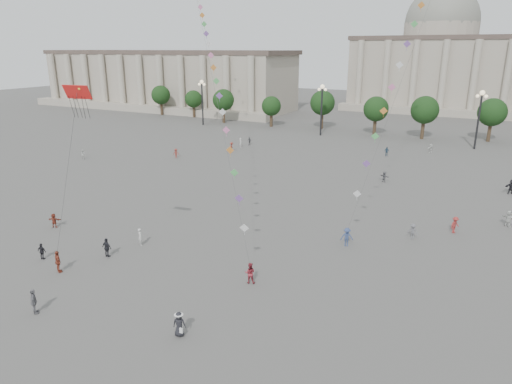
% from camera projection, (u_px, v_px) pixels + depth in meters
% --- Properties ---
extents(ground, '(360.00, 360.00, 0.00)m').
position_uv_depth(ground, '(183.00, 317.00, 31.67)').
color(ground, '#4F4D4B').
rests_on(ground, ground).
extents(hall_west, '(84.00, 26.22, 17.20)m').
position_uv_depth(hall_west, '(164.00, 80.00, 141.50)').
color(hall_west, '#A89E8D').
rests_on(hall_west, ground).
extents(hall_central, '(48.30, 34.30, 35.50)m').
position_uv_depth(hall_central, '(437.00, 61.00, 136.75)').
color(hall_central, '#A89E8D').
rests_on(hall_central, ground).
extents(tree_row, '(137.12, 5.12, 8.00)m').
position_uv_depth(tree_row, '(402.00, 110.00, 96.06)').
color(tree_row, '#39271C').
rests_on(tree_row, ground).
extents(lamp_post_far_west, '(2.00, 0.90, 10.65)m').
position_uv_depth(lamp_post_far_west, '(202.00, 94.00, 108.44)').
color(lamp_post_far_west, '#262628').
rests_on(lamp_post_far_west, ground).
extents(lamp_post_mid_west, '(2.00, 0.90, 10.65)m').
position_uv_depth(lamp_post_mid_west, '(322.00, 100.00, 95.28)').
color(lamp_post_mid_west, '#262628').
rests_on(lamp_post_mid_west, ground).
extents(lamp_post_mid_east, '(2.00, 0.90, 10.65)m').
position_uv_depth(lamp_post_mid_east, '(480.00, 109.00, 82.12)').
color(lamp_post_mid_east, '#262628').
rests_on(lamp_post_mid_east, ground).
extents(person_crowd_0, '(1.00, 0.74, 1.58)m').
position_uv_depth(person_crowd_0, '(387.00, 151.00, 78.60)').
color(person_crowd_0, '#2B4962').
rests_on(person_crowd_0, ground).
extents(person_crowd_1, '(0.95, 0.86, 1.59)m').
position_uv_depth(person_crowd_1, '(83.00, 154.00, 76.39)').
color(person_crowd_1, silver).
rests_on(person_crowd_1, ground).
extents(person_crowd_2, '(1.17, 1.16, 1.62)m').
position_uv_depth(person_crowd_2, '(176.00, 153.00, 77.12)').
color(person_crowd_2, maroon).
rests_on(person_crowd_2, ground).
extents(person_crowd_4, '(1.03, 1.56, 1.61)m').
position_uv_depth(person_crowd_4, '(431.00, 148.00, 81.11)').
color(person_crowd_4, silver).
rests_on(person_crowd_4, ground).
extents(person_crowd_6, '(1.11, 0.74, 1.60)m').
position_uv_depth(person_crowd_6, '(413.00, 231.00, 44.35)').
color(person_crowd_6, '#5E5D62').
rests_on(person_crowd_6, ground).
extents(person_crowd_7, '(1.65, 1.36, 1.77)m').
position_uv_depth(person_crowd_7, '(509.00, 219.00, 47.43)').
color(person_crowd_7, silver).
rests_on(person_crowd_7, ground).
extents(person_crowd_8, '(1.12, 1.28, 1.72)m').
position_uv_depth(person_crowd_8, '(455.00, 225.00, 45.80)').
color(person_crowd_8, maroon).
rests_on(person_crowd_8, ground).
extents(person_crowd_9, '(1.85, 1.29, 1.92)m').
position_uv_depth(person_crowd_9, '(511.00, 187.00, 58.05)').
color(person_crowd_9, black).
rests_on(person_crowd_9, ground).
extents(person_crowd_10, '(0.69, 0.77, 1.76)m').
position_uv_depth(person_crowd_10, '(241.00, 143.00, 85.55)').
color(person_crowd_10, silver).
rests_on(person_crowd_10, ground).
extents(person_crowd_12, '(1.44, 0.89, 1.48)m').
position_uv_depth(person_crowd_12, '(384.00, 177.00, 63.33)').
color(person_crowd_12, slate).
rests_on(person_crowd_12, ground).
extents(person_crowd_13, '(0.73, 0.70, 1.69)m').
position_uv_depth(person_crowd_13, '(140.00, 237.00, 42.95)').
color(person_crowd_13, beige).
rests_on(person_crowd_13, ground).
extents(person_crowd_16, '(0.96, 0.63, 1.51)m').
position_uv_depth(person_crowd_16, '(249.00, 141.00, 87.63)').
color(person_crowd_16, '#58595D').
rests_on(person_crowd_16, ground).
extents(person_crowd_17, '(0.96, 1.26, 1.73)m').
position_uv_depth(person_crowd_17, '(232.00, 147.00, 81.82)').
color(person_crowd_17, maroon).
rests_on(person_crowd_17, ground).
extents(tourist_0, '(1.21, 0.90, 1.91)m').
position_uv_depth(tourist_0, '(58.00, 262.00, 37.70)').
color(tourist_0, brown).
rests_on(tourist_0, ground).
extents(tourist_1, '(1.06, 0.47, 1.77)m').
position_uv_depth(tourist_1, '(107.00, 248.00, 40.50)').
color(tourist_1, black).
rests_on(tourist_1, ground).
extents(tourist_2, '(1.48, 0.88, 1.52)m').
position_uv_depth(tourist_2, '(54.00, 220.00, 47.25)').
color(tourist_2, brown).
rests_on(tourist_2, ground).
extents(tourist_3, '(1.11, 1.08, 1.86)m').
position_uv_depth(tourist_3, '(34.00, 302.00, 31.81)').
color(tourist_3, slate).
rests_on(tourist_3, ground).
extents(tourist_4, '(0.93, 0.49, 1.51)m').
position_uv_depth(tourist_4, '(42.00, 251.00, 40.08)').
color(tourist_4, black).
rests_on(tourist_4, ground).
extents(kite_flyer_0, '(1.02, 0.91, 1.73)m').
position_uv_depth(kite_flyer_0, '(250.00, 273.00, 36.01)').
color(kite_flyer_0, maroon).
rests_on(kite_flyer_0, ground).
extents(kite_flyer_1, '(1.35, 1.11, 1.82)m').
position_uv_depth(kite_flyer_1, '(347.00, 237.00, 42.74)').
color(kite_flyer_1, navy).
rests_on(kite_flyer_1, ground).
extents(hat_person, '(0.97, 0.81, 1.71)m').
position_uv_depth(hat_person, '(179.00, 324.00, 29.33)').
color(hat_person, black).
rests_on(hat_person, ground).
extents(dragon_kite, '(2.84, 0.92, 13.95)m').
position_uv_depth(dragon_kite, '(78.00, 103.00, 33.13)').
color(dragon_kite, red).
rests_on(dragon_kite, ground).
extents(kite_train_west, '(38.59, 47.46, 71.49)m').
position_uv_depth(kite_train_west, '(204.00, 29.00, 60.69)').
color(kite_train_west, '#3F3F3F').
rests_on(kite_train_west, ground).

